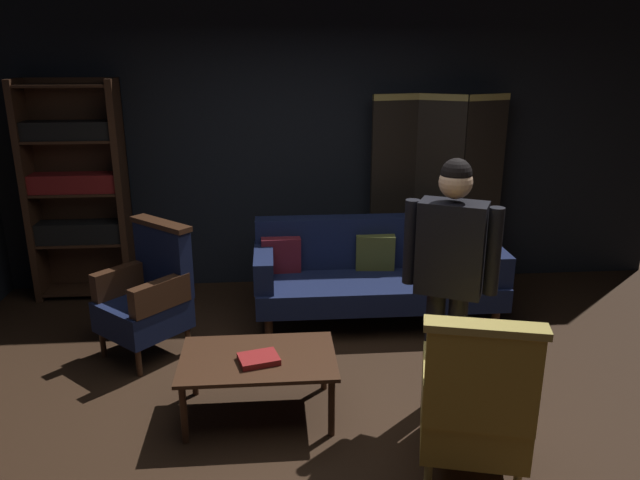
{
  "coord_description": "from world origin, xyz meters",
  "views": [
    {
      "loc": [
        -0.35,
        -3.48,
        2.33
      ],
      "look_at": [
        0.0,
        0.8,
        0.95
      ],
      "focal_mm": 34.18,
      "sensor_mm": 36.0,
      "label": 1
    }
  ],
  "objects_px": {
    "bookshelf": "(77,189)",
    "coffee_table": "(258,363)",
    "folding_screen": "(437,191)",
    "velvet_couch": "(377,270)",
    "armchair_wing_left": "(149,294)",
    "book_red_leather": "(259,359)",
    "armchair_gilt_accent": "(475,404)",
    "standing_figure": "(450,267)"
  },
  "relations": [
    {
      "from": "standing_figure",
      "to": "velvet_couch",
      "type": "bearing_deg",
      "value": 96.96
    },
    {
      "from": "coffee_table",
      "to": "bookshelf",
      "type": "bearing_deg",
      "value": 127.93
    },
    {
      "from": "folding_screen",
      "to": "bookshelf",
      "type": "relative_size",
      "value": 0.93
    },
    {
      "from": "standing_figure",
      "to": "folding_screen",
      "type": "bearing_deg",
      "value": 76.81
    },
    {
      "from": "folding_screen",
      "to": "armchair_wing_left",
      "type": "xyz_separation_m",
      "value": [
        -2.57,
        -1.19,
        -0.5
      ]
    },
    {
      "from": "folding_screen",
      "to": "armchair_gilt_accent",
      "type": "height_order",
      "value": "folding_screen"
    },
    {
      "from": "coffee_table",
      "to": "armchair_gilt_accent",
      "type": "xyz_separation_m",
      "value": [
        1.18,
        -0.74,
        0.12
      ]
    },
    {
      "from": "folding_screen",
      "to": "coffee_table",
      "type": "bearing_deg",
      "value": -128.91
    },
    {
      "from": "coffee_table",
      "to": "armchair_gilt_accent",
      "type": "height_order",
      "value": "armchair_gilt_accent"
    },
    {
      "from": "book_red_leather",
      "to": "velvet_couch",
      "type": "bearing_deg",
      "value": 55.92
    },
    {
      "from": "armchair_gilt_accent",
      "to": "armchair_wing_left",
      "type": "relative_size",
      "value": 1.0
    },
    {
      "from": "velvet_couch",
      "to": "book_red_leather",
      "type": "bearing_deg",
      "value": -124.08
    },
    {
      "from": "velvet_couch",
      "to": "coffee_table",
      "type": "height_order",
      "value": "velvet_couch"
    },
    {
      "from": "bookshelf",
      "to": "armchair_gilt_accent",
      "type": "relative_size",
      "value": 1.97
    },
    {
      "from": "velvet_couch",
      "to": "book_red_leather",
      "type": "xyz_separation_m",
      "value": [
        -1.01,
        -1.49,
        -0.01
      ]
    },
    {
      "from": "velvet_couch",
      "to": "book_red_leather",
      "type": "height_order",
      "value": "velvet_couch"
    },
    {
      "from": "folding_screen",
      "to": "velvet_couch",
      "type": "relative_size",
      "value": 0.9
    },
    {
      "from": "bookshelf",
      "to": "book_red_leather",
      "type": "height_order",
      "value": "bookshelf"
    },
    {
      "from": "velvet_couch",
      "to": "coffee_table",
      "type": "relative_size",
      "value": 2.12
    },
    {
      "from": "folding_screen",
      "to": "bookshelf",
      "type": "distance_m",
      "value": 3.4
    },
    {
      "from": "folding_screen",
      "to": "standing_figure",
      "type": "xyz_separation_m",
      "value": [
        -0.51,
        -2.2,
        0.04
      ]
    },
    {
      "from": "bookshelf",
      "to": "standing_figure",
      "type": "bearing_deg",
      "value": -37.86
    },
    {
      "from": "armchair_wing_left",
      "to": "folding_screen",
      "type": "bearing_deg",
      "value": 24.8
    },
    {
      "from": "bookshelf",
      "to": "coffee_table",
      "type": "bearing_deg",
      "value": -52.07
    },
    {
      "from": "bookshelf",
      "to": "book_red_leather",
      "type": "xyz_separation_m",
      "value": [
        1.69,
        -2.23,
        -0.61
      ]
    },
    {
      "from": "book_red_leather",
      "to": "folding_screen",
      "type": "bearing_deg",
      "value": 52.04
    },
    {
      "from": "book_red_leather",
      "to": "armchair_gilt_accent",
      "type": "bearing_deg",
      "value": -30.1
    },
    {
      "from": "standing_figure",
      "to": "book_red_leather",
      "type": "relative_size",
      "value": 6.98
    },
    {
      "from": "bookshelf",
      "to": "velvet_couch",
      "type": "distance_m",
      "value": 2.86
    },
    {
      "from": "velvet_couch",
      "to": "standing_figure",
      "type": "height_order",
      "value": "standing_figure"
    },
    {
      "from": "folding_screen",
      "to": "coffee_table",
      "type": "distance_m",
      "value": 2.79
    },
    {
      "from": "folding_screen",
      "to": "book_red_leather",
      "type": "bearing_deg",
      "value": -127.96
    },
    {
      "from": "bookshelf",
      "to": "book_red_leather",
      "type": "relative_size",
      "value": 8.41
    },
    {
      "from": "bookshelf",
      "to": "armchair_gilt_accent",
      "type": "xyz_separation_m",
      "value": [
        2.86,
        -2.91,
        -0.56
      ]
    },
    {
      "from": "velvet_couch",
      "to": "standing_figure",
      "type": "bearing_deg",
      "value": -83.04
    },
    {
      "from": "folding_screen",
      "to": "armchair_wing_left",
      "type": "bearing_deg",
      "value": -155.2
    },
    {
      "from": "armchair_gilt_accent",
      "to": "armchair_wing_left",
      "type": "xyz_separation_m",
      "value": [
        -2.03,
        1.68,
        0.0
      ]
    },
    {
      "from": "coffee_table",
      "to": "book_red_leather",
      "type": "height_order",
      "value": "book_red_leather"
    },
    {
      "from": "armchair_gilt_accent",
      "to": "folding_screen",
      "type": "bearing_deg",
      "value": 79.45
    },
    {
      "from": "bookshelf",
      "to": "armchair_gilt_accent",
      "type": "bearing_deg",
      "value": -45.43
    },
    {
      "from": "armchair_gilt_accent",
      "to": "book_red_leather",
      "type": "relative_size",
      "value": 4.26
    },
    {
      "from": "folding_screen",
      "to": "velvet_couch",
      "type": "bearing_deg",
      "value": -135.04
    }
  ]
}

